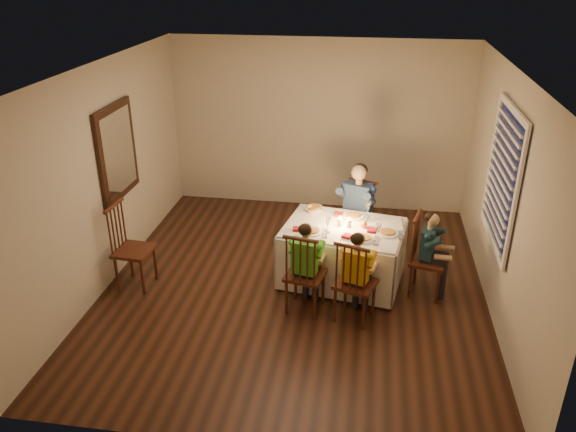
# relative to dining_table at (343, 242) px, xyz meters

# --- Properties ---
(ground) EXTENTS (5.00, 5.00, 0.00)m
(ground) POSITION_rel_dining_table_xyz_m (-0.55, -0.24, -0.52)
(ground) COLOR black
(ground) RESTS_ON ground
(wall_left) EXTENTS (0.02, 5.00, 2.60)m
(wall_left) POSITION_rel_dining_table_xyz_m (-2.80, -0.24, 0.78)
(wall_left) COLOR #BDB5A1
(wall_left) RESTS_ON ground
(wall_right) EXTENTS (0.02, 5.00, 2.60)m
(wall_right) POSITION_rel_dining_table_xyz_m (1.70, -0.24, 0.78)
(wall_right) COLOR #BDB5A1
(wall_right) RESTS_ON ground
(wall_back) EXTENTS (4.50, 0.02, 2.60)m
(wall_back) POSITION_rel_dining_table_xyz_m (-0.55, 2.26, 0.78)
(wall_back) COLOR #BDB5A1
(wall_back) RESTS_ON ground
(ceiling) EXTENTS (5.00, 5.00, 0.00)m
(ceiling) POSITION_rel_dining_table_xyz_m (-0.55, -0.24, 2.08)
(ceiling) COLOR white
(ceiling) RESTS_ON wall_back
(dining_table) EXTENTS (1.55, 1.23, 0.70)m
(dining_table) POSITION_rel_dining_table_xyz_m (0.00, 0.00, 0.00)
(dining_table) COLOR white
(dining_table) RESTS_ON ground
(chair_adult) EXTENTS (0.52, 0.50, 1.00)m
(chair_adult) POSITION_rel_dining_table_xyz_m (0.13, 0.72, -0.52)
(chair_adult) COLOR #381A0F
(chair_adult) RESTS_ON ground
(chair_near_left) EXTENTS (0.48, 0.46, 1.00)m
(chair_near_left) POSITION_rel_dining_table_xyz_m (-0.37, -0.69, -0.52)
(chair_near_left) COLOR #381A0F
(chair_near_left) RESTS_ON ground
(chair_near_right) EXTENTS (0.51, 0.50, 1.00)m
(chair_near_right) POSITION_rel_dining_table_xyz_m (0.19, -0.79, -0.52)
(chair_near_right) COLOR #381A0F
(chair_near_right) RESTS_ON ground
(chair_end) EXTENTS (0.48, 0.49, 1.00)m
(chair_end) POSITION_rel_dining_table_xyz_m (1.00, -0.15, -0.52)
(chair_end) COLOR #381A0F
(chair_end) RESTS_ON ground
(chair_extra) EXTENTS (0.44, 0.46, 1.05)m
(chair_extra) POSITION_rel_dining_table_xyz_m (-2.45, -0.48, -0.52)
(chair_extra) COLOR #381A0F
(chair_extra) RESTS_ON ground
(adult) EXTENTS (0.58, 0.55, 1.26)m
(adult) POSITION_rel_dining_table_xyz_m (0.13, 0.72, -0.52)
(adult) COLOR navy
(adult) RESTS_ON ground
(child_green) EXTENTS (0.42, 0.40, 1.09)m
(child_green) POSITION_rel_dining_table_xyz_m (-0.37, -0.69, -0.52)
(child_green) COLOR green
(child_green) RESTS_ON ground
(child_yellow) EXTENTS (0.44, 0.42, 1.07)m
(child_yellow) POSITION_rel_dining_table_xyz_m (0.19, -0.79, -0.52)
(child_yellow) COLOR gold
(child_yellow) RESTS_ON ground
(child_teal) EXTENTS (0.38, 0.40, 1.04)m
(child_teal) POSITION_rel_dining_table_xyz_m (1.00, -0.15, -0.52)
(child_teal) COLOR #163139
(child_teal) RESTS_ON ground
(setting_adult) EXTENTS (0.30, 0.30, 0.02)m
(setting_adult) POSITION_rel_dining_table_xyz_m (0.09, 0.28, 0.22)
(setting_adult) COLOR white
(setting_adult) RESTS_ON dining_table
(setting_green) EXTENTS (0.30, 0.30, 0.02)m
(setting_green) POSITION_rel_dining_table_xyz_m (-0.36, -0.21, 0.22)
(setting_green) COLOR white
(setting_green) RESTS_ON dining_table
(setting_yellow) EXTENTS (0.30, 0.30, 0.02)m
(setting_yellow) POSITION_rel_dining_table_xyz_m (0.23, -0.30, 0.22)
(setting_yellow) COLOR white
(setting_yellow) RESTS_ON dining_table
(setting_teal) EXTENTS (0.30, 0.30, 0.02)m
(setting_teal) POSITION_rel_dining_table_xyz_m (0.51, -0.12, 0.22)
(setting_teal) COLOR white
(setting_teal) RESTS_ON dining_table
(candle_left) EXTENTS (0.06, 0.06, 0.10)m
(candle_left) POSITION_rel_dining_table_xyz_m (-0.05, 0.01, 0.26)
(candle_left) COLOR white
(candle_left) RESTS_ON dining_table
(candle_right) EXTENTS (0.06, 0.06, 0.10)m
(candle_right) POSITION_rel_dining_table_xyz_m (0.06, -0.01, 0.26)
(candle_right) COLOR white
(candle_right) RESTS_ON dining_table
(squash) EXTENTS (0.09, 0.09, 0.09)m
(squash) POSITION_rel_dining_table_xyz_m (-0.46, 0.37, 0.26)
(squash) COLOR gold
(squash) RESTS_ON dining_table
(orange_fruit) EXTENTS (0.08, 0.08, 0.08)m
(orange_fruit) POSITION_rel_dining_table_xyz_m (0.23, 0.01, 0.25)
(orange_fruit) COLOR orange
(orange_fruit) RESTS_ON dining_table
(serving_bowl) EXTENTS (0.27, 0.27, 0.06)m
(serving_bowl) POSITION_rel_dining_table_xyz_m (-0.40, 0.38, 0.24)
(serving_bowl) COLOR white
(serving_bowl) RESTS_ON dining_table
(wall_mirror) EXTENTS (0.06, 0.95, 1.15)m
(wall_mirror) POSITION_rel_dining_table_xyz_m (-2.77, 0.06, 0.98)
(wall_mirror) COLOR black
(wall_mirror) RESTS_ON wall_left
(window_blinds) EXTENTS (0.07, 1.34, 1.54)m
(window_blinds) POSITION_rel_dining_table_xyz_m (1.66, -0.14, 0.98)
(window_blinds) COLOR black
(window_blinds) RESTS_ON wall_right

